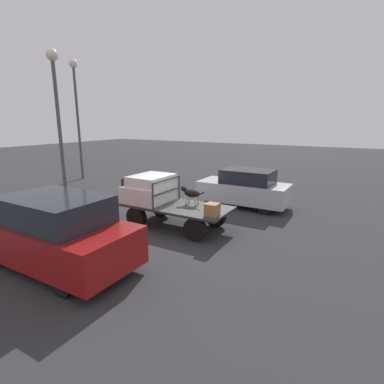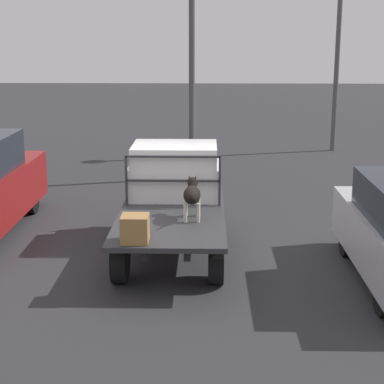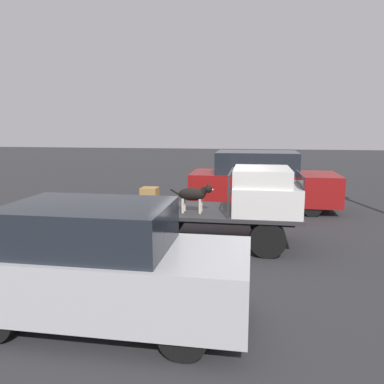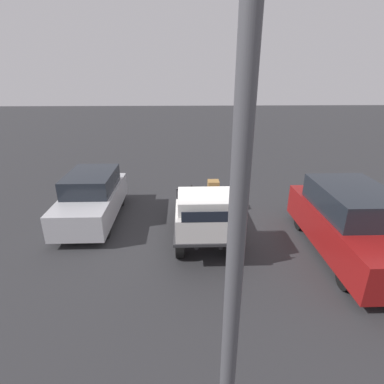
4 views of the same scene
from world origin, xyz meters
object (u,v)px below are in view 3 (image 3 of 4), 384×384
(cargo_crate, at_px, (150,195))
(parked_pickup_far, at_px, (261,181))
(dog, at_px, (194,194))
(parked_sedan, at_px, (102,264))
(flatbed_truck, at_px, (214,219))

(cargo_crate, bearing_deg, parked_pickup_far, 51.98)
(dog, distance_m, parked_sedan, 3.58)
(parked_pickup_far, bearing_deg, dog, -107.83)
(flatbed_truck, distance_m, parked_sedan, 4.02)
(flatbed_truck, xyz_separation_m, cargo_crate, (-1.68, 0.46, 0.44))
(flatbed_truck, height_order, cargo_crate, cargo_crate)
(cargo_crate, relative_size, parked_sedan, 0.10)
(dog, bearing_deg, flatbed_truck, 24.35)
(flatbed_truck, height_order, parked_pickup_far, parked_pickup_far)
(dog, xyz_separation_m, cargo_crate, (-1.28, 0.82, -0.21))
(flatbed_truck, xyz_separation_m, parked_pickup_far, (1.18, 4.13, 0.35))
(cargo_crate, distance_m, parked_sedan, 4.33)
(dog, bearing_deg, parked_sedan, -120.23)
(cargo_crate, bearing_deg, flatbed_truck, -15.28)
(dog, height_order, parked_pickup_far, parked_pickup_far)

